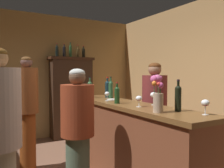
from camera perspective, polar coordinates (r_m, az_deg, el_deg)
wall_back at (r=5.53m, az=-18.37°, el=1.77°), size 4.94×0.12×2.81m
bar_counter at (r=3.18m, az=3.97°, el=-14.31°), size 0.53×2.55×1.08m
display_cabinet at (r=5.49m, az=-9.89°, el=-2.83°), size 1.02×0.38×1.84m
wine_bottle_merlot at (r=3.03m, az=1.24°, el=-2.46°), size 0.07×0.07×0.28m
wine_bottle_rose at (r=3.79m, az=-1.11°, el=-1.04°), size 0.08×0.08×0.33m
wine_bottle_syrah at (r=3.79m, az=-5.42°, el=-1.12°), size 0.08×0.08×0.33m
wine_bottle_malbec at (r=2.50m, az=15.83°, el=-3.04°), size 0.07×0.07×0.33m
wine_bottle_riesling at (r=3.65m, az=-0.31°, el=-1.16°), size 0.07×0.07×0.34m
wine_glass_front at (r=2.74m, az=6.59°, el=-3.64°), size 0.08×0.08×0.13m
wine_glass_mid at (r=2.94m, az=10.13°, el=-2.70°), size 0.08×0.08×0.16m
wine_glass_rear at (r=3.32m, az=-1.21°, el=-2.47°), size 0.07×0.07×0.13m
wine_glass_spare at (r=2.36m, az=21.82°, el=-4.44°), size 0.08×0.08×0.15m
flower_arrangement at (r=2.37m, az=11.03°, el=-2.03°), size 0.12×0.13×0.38m
cheese_plate at (r=3.47m, az=0.21°, el=-3.78°), size 0.17×0.17×0.01m
display_bottle_left at (r=5.38m, az=-13.28°, el=7.91°), size 0.07×0.07×0.30m
display_bottle_midleft at (r=5.43m, az=-11.58°, el=7.88°), size 0.07×0.07×0.30m
display_bottle_center at (r=5.48m, az=-10.10°, el=8.02°), size 0.06×0.06×0.34m
display_bottle_midright at (r=5.54m, az=-8.31°, el=7.68°), size 0.07×0.07×0.29m
display_bottle_right at (r=5.60m, az=-6.96°, el=7.68°), size 0.08×0.08×0.28m
patron_tall at (r=3.75m, az=-19.98°, el=-5.51°), size 0.33×0.33×1.72m
patron_in_grey at (r=2.67m, az=-8.39°, el=-11.34°), size 0.37×0.37×1.52m
bartender at (r=3.77m, az=10.31°, el=-6.25°), size 0.39×0.39×1.64m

